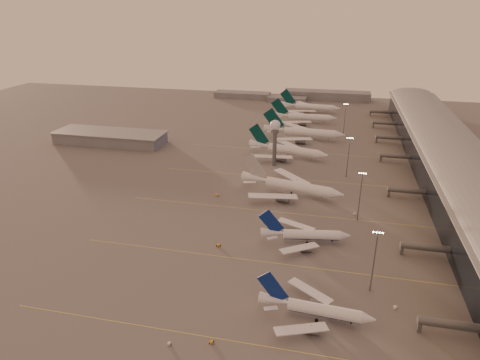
# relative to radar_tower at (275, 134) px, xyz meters

# --- Properties ---
(ground) EXTENTS (700.00, 700.00, 0.00)m
(ground) POSITION_rel_radar_tower_xyz_m (-5.00, -120.00, -20.95)
(ground) COLOR #5C5959
(ground) RESTS_ON ground
(taxiway_markings) EXTENTS (180.00, 185.25, 0.02)m
(taxiway_markings) POSITION_rel_radar_tower_xyz_m (25.00, -64.00, -20.94)
(taxiway_markings) COLOR #DDCF4E
(taxiway_markings) RESTS_ON ground
(terminal) EXTENTS (57.00, 362.00, 23.04)m
(terminal) POSITION_rel_radar_tower_xyz_m (102.88, -9.91, -10.43)
(terminal) COLOR black
(terminal) RESTS_ON ground
(hangar) EXTENTS (82.00, 27.00, 8.50)m
(hangar) POSITION_rel_radar_tower_xyz_m (-125.00, 20.00, -16.63)
(hangar) COLOR slate
(hangar) RESTS_ON ground
(radar_tower) EXTENTS (6.40, 6.40, 31.10)m
(radar_tower) POSITION_rel_radar_tower_xyz_m (0.00, 0.00, 0.00)
(radar_tower) COLOR #585B5F
(radar_tower) RESTS_ON ground
(mast_a) EXTENTS (3.60, 0.56, 25.00)m
(mast_a) POSITION_rel_radar_tower_xyz_m (53.00, -120.00, -7.21)
(mast_a) COLOR #585B5F
(mast_a) RESTS_ON ground
(mast_b) EXTENTS (3.60, 0.56, 25.00)m
(mast_b) POSITION_rel_radar_tower_xyz_m (50.00, -65.00, -7.21)
(mast_b) COLOR #585B5F
(mast_b) RESTS_ON ground
(mast_c) EXTENTS (3.60, 0.56, 25.00)m
(mast_c) POSITION_rel_radar_tower_xyz_m (45.00, -10.00, -7.21)
(mast_c) COLOR #585B5F
(mast_c) RESTS_ON ground
(mast_d) EXTENTS (3.60, 0.56, 25.00)m
(mast_d) POSITION_rel_radar_tower_xyz_m (43.00, 80.00, -7.21)
(mast_d) COLOR #585B5F
(mast_d) RESTS_ON ground
(distant_horizon) EXTENTS (165.00, 37.50, 9.00)m
(distant_horizon) POSITION_rel_radar_tower_xyz_m (-2.38, 205.14, -17.06)
(distant_horizon) COLOR slate
(distant_horizon) RESTS_ON ground
(narrowbody_near) EXTENTS (38.94, 31.02, 15.21)m
(narrowbody_near) POSITION_rel_radar_tower_xyz_m (34.52, -139.00, -17.87)
(narrowbody_near) COLOR white
(narrowbody_near) RESTS_ON ground
(narrowbody_mid) EXTENTS (39.41, 31.21, 15.49)m
(narrowbody_mid) POSITION_rel_radar_tower_xyz_m (27.18, -91.24, -17.81)
(narrowbody_mid) COLOR white
(narrowbody_mid) RESTS_ON ground
(widebody_white) EXTENTS (57.13, 45.29, 20.38)m
(widebody_white) POSITION_rel_radar_tower_xyz_m (15.68, -42.19, -17.42)
(widebody_white) COLOR white
(widebody_white) RESTS_ON ground
(greentail_a) EXTENTS (55.51, 44.33, 20.49)m
(greentail_a) POSITION_rel_radar_tower_xyz_m (6.63, 17.90, -17.33)
(greentail_a) COLOR white
(greentail_a) RESTS_ON ground
(greentail_b) EXTENTS (62.40, 50.31, 22.65)m
(greentail_b) POSITION_rel_radar_tower_xyz_m (13.70, 60.70, -16.95)
(greentail_b) COLOR white
(greentail_b) RESTS_ON ground
(greentail_c) EXTENTS (56.48, 45.62, 20.52)m
(greentail_c) POSITION_rel_radar_tower_xyz_m (9.54, 109.50, -17.33)
(greentail_c) COLOR white
(greentail_c) RESTS_ON ground
(greentail_d) EXTENTS (57.17, 46.04, 20.76)m
(greentail_d) POSITION_rel_radar_tower_xyz_m (11.87, 149.41, -17.28)
(greentail_d) COLOR white
(greentail_d) RESTS_ON ground
(gsv_truck_a) EXTENTS (4.77, 2.04, 1.88)m
(gsv_truck_a) POSITION_rel_radar_tower_xyz_m (-7.52, -160.87, -19.99)
(gsv_truck_a) COLOR silver
(gsv_truck_a) RESTS_ON ground
(gsv_tug_near) EXTENTS (2.11, 3.18, 0.86)m
(gsv_tug_near) POSITION_rel_radar_tower_xyz_m (4.44, -157.36, -20.51)
(gsv_tug_near) COLOR orange
(gsv_tug_near) RESTS_ON ground
(gsv_catering_a) EXTENTS (5.48, 4.05, 4.11)m
(gsv_catering_a) POSITION_rel_radar_tower_xyz_m (61.04, -128.21, -18.89)
(gsv_catering_a) COLOR silver
(gsv_catering_a) RESTS_ON ground
(gsv_tug_mid) EXTENTS (3.77, 3.13, 0.93)m
(gsv_tug_mid) POSITION_rel_radar_tower_xyz_m (-8.46, -102.77, -20.47)
(gsv_tug_mid) COLOR orange
(gsv_tug_mid) RESTS_ON ground
(gsv_truck_b) EXTENTS (6.21, 4.02, 2.36)m
(gsv_truck_b) POSITION_rel_radar_tower_xyz_m (33.87, -84.71, -19.74)
(gsv_truck_b) COLOR silver
(gsv_truck_b) RESTS_ON ground
(gsv_truck_c) EXTENTS (6.36, 3.21, 2.45)m
(gsv_truck_c) POSITION_rel_radar_tower_xyz_m (-22.45, -53.31, -19.70)
(gsv_truck_c) COLOR orange
(gsv_truck_c) RESTS_ON ground
(gsv_catering_b) EXTENTS (5.23, 3.53, 3.95)m
(gsv_catering_b) POSITION_rel_radar_tower_xyz_m (48.95, -59.77, -18.98)
(gsv_catering_b) COLOR silver
(gsv_catering_b) RESTS_ON ground
(gsv_tug_far) EXTENTS (3.66, 4.32, 1.06)m
(gsv_tug_far) POSITION_rel_radar_tower_xyz_m (7.45, -11.09, -20.40)
(gsv_tug_far) COLOR silver
(gsv_tug_far) RESTS_ON ground
(gsv_truck_d) EXTENTS (3.99, 6.35, 2.41)m
(gsv_truck_d) POSITION_rel_radar_tower_xyz_m (-19.17, 8.44, -19.72)
(gsv_truck_d) COLOR silver
(gsv_truck_d) RESTS_ON ground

